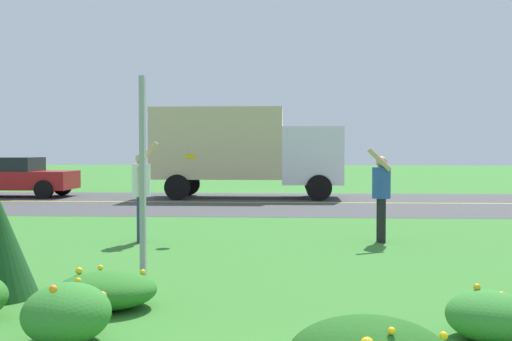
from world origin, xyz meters
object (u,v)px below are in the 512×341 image
car_red_center_left (11,177)px  person_thrower_white_shirt (141,188)px  box_truck_white (243,148)px  person_catcher_blue_shirt (381,191)px  sign_post_near_path (143,177)px  frisbee_orange (190,156)px

car_red_center_left → person_thrower_white_shirt: bearing=-55.4°
car_red_center_left → box_truck_white: size_ratio=0.67×
person_catcher_blue_shirt → car_red_center_left: 15.94m
car_red_center_left → box_truck_white: bearing=-0.0°
sign_post_near_path → person_thrower_white_shirt: (-0.79, 3.15, -0.35)m
frisbee_orange → person_catcher_blue_shirt: bearing=-1.3°
person_thrower_white_shirt → car_red_center_left: bearing=124.6°
sign_post_near_path → frisbee_orange: bearing=88.6°
sign_post_near_path → box_truck_white: box_truck_white is taller
sign_post_near_path → car_red_center_left: 16.23m
person_thrower_white_shirt → person_catcher_blue_shirt: size_ratio=1.07×
person_catcher_blue_shirt → frisbee_orange: 3.64m
sign_post_near_path → person_catcher_blue_shirt: size_ratio=1.54×
car_red_center_left → sign_post_near_path: bearing=-59.4°
frisbee_orange → sign_post_near_path: bearing=-91.4°
sign_post_near_path → box_truck_white: bearing=88.8°
sign_post_near_path → box_truck_white: (0.28, 13.96, 0.45)m
car_red_center_left → frisbee_orange: bearing=-51.6°
person_catcher_blue_shirt → person_thrower_white_shirt: bearing=-177.2°
sign_post_near_path → car_red_center_left: (-8.25, 13.96, -0.62)m
frisbee_orange → box_truck_white: bearing=88.9°
person_catcher_blue_shirt → frisbee_orange: bearing=178.7°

